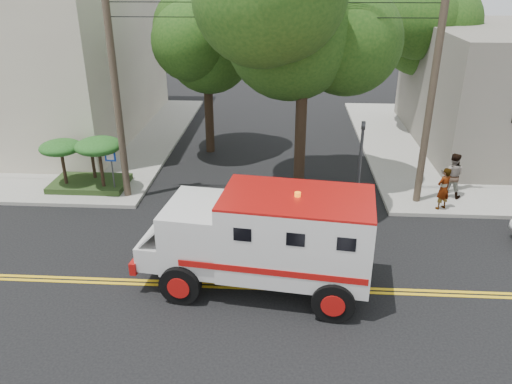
{
  "coord_description": "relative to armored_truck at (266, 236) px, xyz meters",
  "views": [
    {
      "loc": [
        0.91,
        -12.54,
        8.85
      ],
      "look_at": [
        -0.08,
        3.42,
        1.6
      ],
      "focal_mm": 35.0,
      "sensor_mm": 36.0,
      "label": 1
    }
  ],
  "objects": [
    {
      "name": "pedestrian_a",
      "position": [
        6.66,
        5.46,
        -0.75
      ],
      "size": [
        0.74,
        0.67,
        1.71
      ],
      "primitive_type": "imported",
      "rotation": [
        0.0,
        0.0,
        3.67
      ],
      "color": "gray",
      "rests_on": "sidewalk_ne"
    },
    {
      "name": "accessibility_sign",
      "position": [
        -6.61,
        6.13,
        -0.39
      ],
      "size": [
        0.45,
        0.1,
        2.02
      ],
      "color": "#3F3F42",
      "rests_on": "ground"
    },
    {
      "name": "pedestrian_b",
      "position": [
        7.32,
        6.65,
        -0.66
      ],
      "size": [
        1.11,
        1.0,
        1.88
      ],
      "primitive_type": "imported",
      "rotation": [
        0.0,
        0.0,
        2.77
      ],
      "color": "gray",
      "rests_on": "sidewalk_ne"
    },
    {
      "name": "sidewalk_nw",
      "position": [
        -13.91,
        13.46,
        -1.68
      ],
      "size": [
        17.0,
        17.0,
        0.15
      ],
      "primitive_type": "cube",
      "color": "gray",
      "rests_on": "ground"
    },
    {
      "name": "traffic_signal",
      "position": [
        3.39,
        5.56,
        0.47
      ],
      "size": [
        0.15,
        0.18,
        3.6
      ],
      "color": "#3F3F42",
      "rests_on": "ground"
    },
    {
      "name": "tree_left",
      "position": [
        -3.09,
        11.74,
        3.97
      ],
      "size": [
        4.48,
        4.2,
        7.7
      ],
      "color": "black",
      "rests_on": "ground"
    },
    {
      "name": "tree_right",
      "position": [
        8.43,
        15.73,
        4.34
      ],
      "size": [
        4.8,
        4.5,
        8.2
      ],
      "color": "black",
      "rests_on": "ground"
    },
    {
      "name": "tree_main",
      "position": [
        1.52,
        6.16,
        5.44
      ],
      "size": [
        6.08,
        5.7,
        9.85
      ],
      "color": "black",
      "rests_on": "ground"
    },
    {
      "name": "palm_planter",
      "position": [
        -7.85,
        6.58,
        -0.11
      ],
      "size": [
        3.52,
        2.63,
        2.36
      ],
      "color": "#1E3314",
      "rests_on": "sidewalk_nw"
    },
    {
      "name": "armored_truck",
      "position": [
        0.0,
        0.0,
        0.0
      ],
      "size": [
        7.03,
        3.43,
        3.09
      ],
      "rotation": [
        0.0,
        0.0,
        -0.13
      ],
      "color": "beige",
      "rests_on": "ground"
    },
    {
      "name": "utility_pole_right",
      "position": [
        5.89,
        6.16,
        2.74
      ],
      "size": [
        0.28,
        0.28,
        9.0
      ],
      "primitive_type": "cylinder",
      "color": "#382D23",
      "rests_on": "ground"
    },
    {
      "name": "utility_pole_left",
      "position": [
        -6.01,
        5.96,
        2.74
      ],
      "size": [
        0.28,
        0.28,
        9.0
      ],
      "primitive_type": "cylinder",
      "color": "#382D23",
      "rests_on": "ground"
    },
    {
      "name": "ground",
      "position": [
        -0.41,
        -0.04,
        -1.76
      ],
      "size": [
        100.0,
        100.0,
        0.0
      ],
      "primitive_type": "plane",
      "color": "black",
      "rests_on": "ground"
    }
  ]
}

